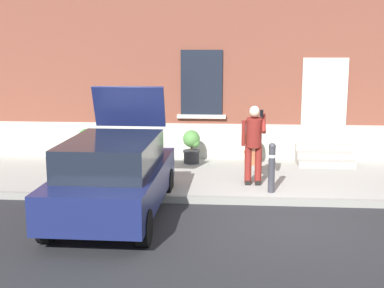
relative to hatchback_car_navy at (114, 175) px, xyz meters
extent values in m
plane|color=#232326|center=(3.02, 0.03, -0.80)|extent=(80.00, 80.00, 0.00)
cube|color=#99968E|center=(3.02, 2.83, -0.72)|extent=(24.00, 3.60, 0.15)
cube|color=gray|center=(3.02, 0.97, -0.72)|extent=(24.00, 0.12, 0.15)
cube|color=brown|center=(3.02, 5.33, 2.95)|extent=(24.00, 1.40, 7.50)
cube|color=#BCB7A8|center=(3.02, 4.61, -0.25)|extent=(24.00, 0.08, 1.10)
cube|color=#1E472D|center=(4.53, 4.60, 0.88)|extent=(1.00, 0.08, 2.10)
cube|color=#BCB7A8|center=(4.53, 4.58, 0.93)|extent=(1.16, 0.06, 2.24)
cube|color=black|center=(1.33, 4.60, 1.40)|extent=(1.10, 0.06, 1.70)
cube|color=#BCB7A8|center=(1.33, 4.57, 0.50)|extent=(1.30, 0.12, 0.10)
cube|color=#9E998E|center=(4.53, 3.83, -0.57)|extent=(1.41, 0.32, 0.16)
cube|color=#9E998E|center=(4.53, 4.15, -0.49)|extent=(1.41, 0.32, 0.32)
cube|color=#9E998E|center=(4.53, 4.47, -0.41)|extent=(1.41, 0.32, 0.48)
cube|color=#161E4C|center=(0.00, 0.02, -0.18)|extent=(1.78, 4.01, 0.64)
cube|color=black|center=(0.00, -0.13, 0.42)|extent=(1.56, 2.41, 0.56)
cube|color=black|center=(0.02, 2.03, -0.40)|extent=(1.66, 0.11, 0.20)
cube|color=yellow|center=(0.02, 2.03, -0.22)|extent=(0.52, 0.02, 0.12)
cube|color=#B21414|center=(-0.74, 2.03, 0.04)|extent=(0.16, 0.04, 0.18)
cube|color=#B21414|center=(0.77, 2.02, 0.04)|extent=(0.16, 0.04, 0.18)
cube|color=#161E4C|center=(0.01, 1.47, 1.10)|extent=(1.49, 0.38, 0.87)
cylinder|color=black|center=(-0.81, -1.38, -0.50)|extent=(0.20, 0.60, 0.60)
cylinder|color=black|center=(0.78, -1.39, -0.50)|extent=(0.20, 0.60, 0.60)
cylinder|color=black|center=(-0.78, 1.42, -0.50)|extent=(0.20, 0.60, 0.60)
cylinder|color=black|center=(0.81, 1.41, -0.50)|extent=(0.20, 0.60, 0.60)
cylinder|color=#333338|center=(2.98, 1.38, -0.17)|extent=(0.14, 0.14, 0.95)
sphere|color=#333338|center=(2.98, 1.38, 0.32)|extent=(0.15, 0.15, 0.15)
cylinder|color=silver|center=(2.98, 1.38, 0.12)|extent=(0.15, 0.15, 0.06)
cylinder|color=maroon|center=(2.51, 1.97, -0.20)|extent=(0.15, 0.15, 0.82)
cube|color=black|center=(2.51, 2.03, -0.60)|extent=(0.12, 0.28, 0.10)
cylinder|color=maroon|center=(2.73, 1.97, -0.20)|extent=(0.15, 0.15, 0.82)
cube|color=black|center=(2.73, 2.03, -0.60)|extent=(0.12, 0.28, 0.10)
cylinder|color=maroon|center=(2.62, 1.93, 0.52)|extent=(0.34, 0.42, 0.66)
sphere|color=tan|center=(2.62, 1.87, 0.96)|extent=(0.22, 0.22, 0.22)
sphere|color=silver|center=(2.62, 1.87, 0.99)|extent=(0.21, 0.21, 0.21)
cylinder|color=maroon|center=(2.40, 1.90, 0.51)|extent=(0.09, 0.16, 0.57)
cylinder|color=maroon|center=(2.82, 1.90, 0.73)|extent=(0.09, 0.43, 0.41)
cube|color=black|center=(2.77, 1.85, 0.94)|extent=(0.07, 0.02, 0.15)
cylinder|color=beige|center=(-1.67, 4.07, -0.48)|extent=(0.40, 0.40, 0.34)
cylinder|color=beige|center=(-1.67, 4.07, -0.34)|extent=(0.44, 0.44, 0.05)
cylinder|color=#47331E|center=(-1.67, 4.07, -0.19)|extent=(0.04, 0.04, 0.24)
sphere|color=#387F33|center=(-1.67, 4.07, -0.01)|extent=(0.44, 0.44, 0.44)
sphere|color=#387F33|center=(-1.57, 4.02, -0.11)|extent=(0.24, 0.24, 0.24)
cylinder|color=#2D2D30|center=(1.11, 4.02, -0.48)|extent=(0.40, 0.40, 0.34)
cylinder|color=#2D2D30|center=(1.11, 4.02, -0.34)|extent=(0.44, 0.44, 0.05)
cylinder|color=#47331E|center=(1.11, 4.02, -0.19)|extent=(0.04, 0.04, 0.24)
sphere|color=#4C843D|center=(1.11, 4.02, -0.01)|extent=(0.44, 0.44, 0.44)
sphere|color=#4C843D|center=(1.21, 3.97, -0.11)|extent=(0.24, 0.24, 0.24)
cylinder|color=#B25B38|center=(2.68, 4.03, -0.48)|extent=(0.40, 0.40, 0.34)
cylinder|color=#B25B38|center=(2.68, 4.03, -0.34)|extent=(0.44, 0.44, 0.05)
cylinder|color=#47331E|center=(2.68, 4.03, -0.19)|extent=(0.04, 0.04, 0.24)
sphere|color=#286B2D|center=(2.68, 4.03, -0.01)|extent=(0.44, 0.44, 0.44)
sphere|color=#286B2D|center=(2.78, 3.98, -0.11)|extent=(0.24, 0.24, 0.24)
camera|label=1|loc=(2.17, -9.22, 2.33)|focal=48.96mm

